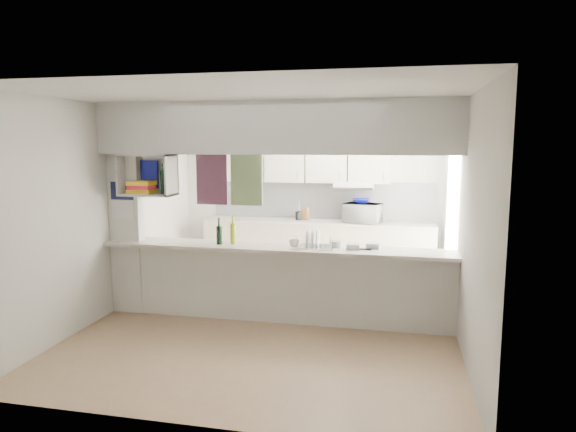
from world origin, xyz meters
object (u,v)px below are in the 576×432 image
(microwave, at_px, (363,213))
(bowl, at_px, (361,201))
(dish_rack, at_px, (316,240))
(wine_bottles, at_px, (226,234))

(microwave, bearing_deg, bowl, -29.84)
(dish_rack, relative_size, wine_bottles, 1.25)
(dish_rack, xyz_separation_m, wine_bottles, (-1.09, -0.01, 0.04))
(bowl, bearing_deg, microwave, -46.01)
(microwave, relative_size, dish_rack, 1.28)
(bowl, relative_size, wine_bottles, 0.82)
(microwave, height_order, wine_bottles, wine_bottles)
(dish_rack, bearing_deg, bowl, 79.61)
(wine_bottles, bearing_deg, dish_rack, 0.43)
(microwave, xyz_separation_m, wine_bottles, (-1.50, -2.04, -0.03))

